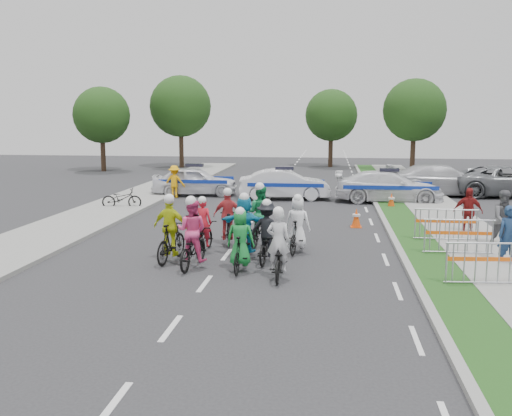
# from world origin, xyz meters

# --- Properties ---
(ground) EXTENTS (90.00, 90.00, 0.00)m
(ground) POSITION_xyz_m (0.00, 0.00, 0.00)
(ground) COLOR #28282B
(ground) RESTS_ON ground
(curb_right) EXTENTS (0.20, 60.00, 0.12)m
(curb_right) POSITION_xyz_m (5.10, 5.00, 0.06)
(curb_right) COLOR gray
(curb_right) RESTS_ON ground
(grass_strip) EXTENTS (1.20, 60.00, 0.11)m
(grass_strip) POSITION_xyz_m (5.80, 5.00, 0.06)
(grass_strip) COLOR #234817
(grass_strip) RESTS_ON ground
(sidewalk_right) EXTENTS (2.40, 60.00, 0.13)m
(sidewalk_right) POSITION_xyz_m (7.60, 5.00, 0.07)
(sidewalk_right) COLOR gray
(sidewalk_right) RESTS_ON ground
(sidewalk_left) EXTENTS (3.00, 60.00, 0.13)m
(sidewalk_left) POSITION_xyz_m (-6.50, 5.00, 0.07)
(sidewalk_left) COLOR gray
(sidewalk_left) RESTS_ON ground
(rider_0) EXTENTS (0.68, 1.83, 1.85)m
(rider_0) POSITION_xyz_m (1.74, 0.73, 0.61)
(rider_0) COLOR black
(rider_0) RESTS_ON ground
(rider_1) EXTENTS (0.75, 1.67, 1.73)m
(rider_1) POSITION_xyz_m (0.69, 1.25, 0.68)
(rider_1) COLOR black
(rider_1) RESTS_ON ground
(rider_2) EXTENTS (0.88, 1.98, 1.97)m
(rider_2) POSITION_xyz_m (-0.66, 1.50, 0.73)
(rider_2) COLOR black
(rider_2) RESTS_ON ground
(rider_3) EXTENTS (1.02, 1.90, 1.94)m
(rider_3) POSITION_xyz_m (-1.40, 2.01, 0.74)
(rider_3) COLOR black
(rider_3) RESTS_ON ground
(rider_4) EXTENTS (1.06, 1.82, 1.80)m
(rider_4) POSITION_xyz_m (1.27, 2.33, 0.70)
(rider_4) COLOR black
(rider_4) RESTS_ON ground
(rider_5) EXTENTS (1.58, 1.87, 1.90)m
(rider_5) POSITION_xyz_m (0.57, 2.78, 0.80)
(rider_5) COLOR black
(rider_5) RESTS_ON ground
(rider_6) EXTENTS (0.70, 1.71, 1.71)m
(rider_6) POSITION_xyz_m (-0.77, 3.31, 0.57)
(rider_6) COLOR black
(rider_6) RESTS_ON ground
(rider_7) EXTENTS (0.82, 1.76, 1.78)m
(rider_7) POSITION_xyz_m (2.05, 3.57, 0.70)
(rider_7) COLOR black
(rider_7) RESTS_ON ground
(rider_8) EXTENTS (1.02, 2.06, 2.01)m
(rider_8) POSITION_xyz_m (0.81, 4.45, 0.74)
(rider_8) COLOR black
(rider_8) RESTS_ON ground
(rider_9) EXTENTS (0.98, 1.82, 1.84)m
(rider_9) POSITION_xyz_m (-0.19, 4.34, 0.71)
(rider_9) COLOR black
(rider_9) RESTS_ON ground
(police_car_0) EXTENTS (4.61, 2.41, 1.50)m
(police_car_0) POSITION_xyz_m (-3.98, 15.65, 0.75)
(police_car_0) COLOR silver
(police_car_0) RESTS_ON ground
(police_car_1) EXTENTS (4.61, 2.07, 1.47)m
(police_car_1) POSITION_xyz_m (0.76, 14.83, 0.73)
(police_car_1) COLOR silver
(police_car_1) RESTS_ON ground
(police_car_2) EXTENTS (5.16, 2.24, 1.48)m
(police_car_2) POSITION_xyz_m (5.78, 14.44, 0.74)
(police_car_2) COLOR silver
(police_car_2) RESTS_ON ground
(civilian_sedan) EXTENTS (5.75, 2.79, 1.61)m
(civilian_sedan) POSITION_xyz_m (8.76, 17.18, 0.81)
(civilian_sedan) COLOR #B3B3B8
(civilian_sedan) RESTS_ON ground
(civilian_suv) EXTENTS (5.76, 2.66, 1.60)m
(civilian_suv) POSITION_xyz_m (12.12, 17.16, 0.80)
(civilian_suv) COLOR slate
(civilian_suv) RESTS_ON ground
(spectator_0) EXTENTS (0.61, 0.41, 1.66)m
(spectator_0) POSITION_xyz_m (7.85, 2.75, 0.83)
(spectator_0) COLOR navy
(spectator_0) RESTS_ON ground
(spectator_1) EXTENTS (1.02, 0.88, 1.82)m
(spectator_1) POSITION_xyz_m (8.35, 4.94, 0.91)
(spectator_1) COLOR #535357
(spectator_1) RESTS_ON ground
(spectator_2) EXTENTS (1.01, 0.54, 1.64)m
(spectator_2) POSITION_xyz_m (7.71, 6.94, 0.82)
(spectator_2) COLOR maroon
(spectator_2) RESTS_ON ground
(marshal_hiviz) EXTENTS (1.05, 0.61, 1.63)m
(marshal_hiviz) POSITION_xyz_m (-4.80, 14.68, 0.81)
(marshal_hiviz) COLOR #EEA30C
(marshal_hiviz) RESTS_ON ground
(barrier_0) EXTENTS (2.04, 0.68, 1.12)m
(barrier_0) POSITION_xyz_m (6.70, 0.49, 0.56)
(barrier_0) COLOR #A5A8AD
(barrier_0) RESTS_ON ground
(barrier_1) EXTENTS (2.01, 0.56, 1.12)m
(barrier_1) POSITION_xyz_m (6.70, 3.59, 0.56)
(barrier_1) COLOR #A5A8AD
(barrier_1) RESTS_ON ground
(barrier_2) EXTENTS (2.00, 0.51, 1.12)m
(barrier_2) POSITION_xyz_m (6.70, 5.47, 0.56)
(barrier_2) COLOR #A5A8AD
(barrier_2) RESTS_ON ground
(cone_0) EXTENTS (0.40, 0.40, 0.70)m
(cone_0) POSITION_xyz_m (3.98, 7.85, 0.34)
(cone_0) COLOR #F24C0C
(cone_0) RESTS_ON ground
(cone_1) EXTENTS (0.40, 0.40, 0.70)m
(cone_1) POSITION_xyz_m (5.73, 12.57, 0.34)
(cone_1) COLOR #F24C0C
(cone_1) RESTS_ON ground
(parked_bike) EXTENTS (1.82, 0.87, 0.92)m
(parked_bike) POSITION_xyz_m (-6.18, 10.91, 0.46)
(parked_bike) COLOR black
(parked_bike) RESTS_ON ground
(tree_0) EXTENTS (4.20, 4.20, 6.30)m
(tree_0) POSITION_xyz_m (-14.00, 28.00, 4.19)
(tree_0) COLOR #382619
(tree_0) RESTS_ON ground
(tree_1) EXTENTS (4.55, 4.55, 6.82)m
(tree_1) POSITION_xyz_m (9.00, 30.00, 4.54)
(tree_1) COLOR #382619
(tree_1) RESTS_ON ground
(tree_3) EXTENTS (4.90, 4.90, 7.35)m
(tree_3) POSITION_xyz_m (-9.00, 32.00, 4.89)
(tree_3) COLOR #382619
(tree_3) RESTS_ON ground
(tree_4) EXTENTS (4.20, 4.20, 6.30)m
(tree_4) POSITION_xyz_m (3.00, 34.00, 4.19)
(tree_4) COLOR #382619
(tree_4) RESTS_ON ground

